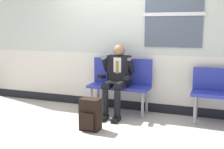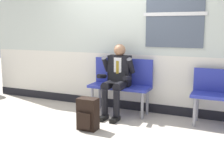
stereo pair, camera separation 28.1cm
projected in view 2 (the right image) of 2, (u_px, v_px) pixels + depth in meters
The scene contains 5 objects.
ground_plane at pixel (108, 116), 4.98m from camera, with size 18.00×18.00×0.00m, color #B2A899.
station_wall at pixel (121, 30), 5.27m from camera, with size 6.00×0.16×3.03m.
bench_with_person at pixel (121, 81), 5.13m from camera, with size 1.12×0.42×1.00m.
person_seated at pixel (117, 78), 4.93m from camera, with size 0.57×0.70×1.27m.
backpack at pixel (88, 114), 4.30m from camera, with size 0.31×0.24×0.50m.
Camera 2 is at (2.02, -4.34, 1.57)m, focal length 44.95 mm.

